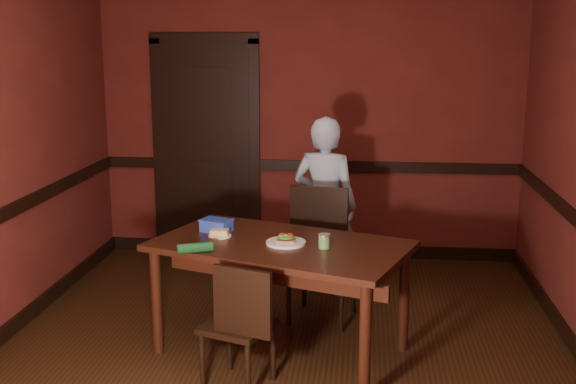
% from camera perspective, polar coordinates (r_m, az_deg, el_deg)
% --- Properties ---
extents(floor, '(4.00, 4.50, 0.01)m').
position_cam_1_polar(floor, '(5.09, -0.43, -12.48)').
color(floor, black).
rests_on(floor, ground).
extents(wall_back, '(4.00, 0.02, 2.70)m').
position_cam_1_polar(wall_back, '(6.91, 1.69, 5.80)').
color(wall_back, '#5A1F1B').
rests_on(wall_back, ground).
extents(wall_front, '(4.00, 0.02, 2.70)m').
position_cam_1_polar(wall_front, '(2.53, -6.33, -5.92)').
color(wall_front, '#5A1F1B').
rests_on(wall_front, ground).
extents(dado_back, '(4.00, 0.03, 0.10)m').
position_cam_1_polar(dado_back, '(6.96, 1.65, 2.10)').
color(dado_back, black).
rests_on(dado_back, ground).
extents(baseboard_back, '(4.00, 0.03, 0.12)m').
position_cam_1_polar(baseboard_back, '(7.15, 1.61, -4.53)').
color(baseboard_back, black).
rests_on(baseboard_back, ground).
extents(baseboard_left, '(0.03, 4.50, 0.12)m').
position_cam_1_polar(baseboard_left, '(5.63, -21.27, -10.19)').
color(baseboard_left, black).
rests_on(baseboard_left, ground).
extents(door, '(1.05, 0.07, 2.20)m').
position_cam_1_polar(door, '(7.05, -6.49, 3.74)').
color(door, black).
rests_on(door, ground).
extents(dining_table, '(1.88, 1.44, 0.78)m').
position_cam_1_polar(dining_table, '(4.95, -0.58, -8.35)').
color(dining_table, black).
rests_on(dining_table, floor).
extents(chair_far, '(0.55, 0.55, 0.99)m').
position_cam_1_polar(chair_far, '(5.47, 2.73, -5.12)').
color(chair_far, black).
rests_on(chair_far, floor).
extents(chair_near, '(0.49, 0.49, 0.82)m').
position_cam_1_polar(chair_near, '(4.49, -4.00, -10.32)').
color(chair_near, black).
rests_on(chair_near, floor).
extents(person, '(0.62, 0.48, 1.49)m').
position_cam_1_polar(person, '(5.99, 2.93, -1.10)').
color(person, '#A8CDE6').
rests_on(person, floor).
extents(sandwich_plate, '(0.26, 0.26, 0.07)m').
position_cam_1_polar(sandwich_plate, '(4.80, -0.17, -3.90)').
color(sandwich_plate, white).
rests_on(sandwich_plate, dining_table).
extents(sauce_jar, '(0.08, 0.08, 0.09)m').
position_cam_1_polar(sauce_jar, '(4.70, 2.89, -3.89)').
color(sauce_jar, '#5C994B').
rests_on(sauce_jar, dining_table).
extents(cheese_saucer, '(0.16, 0.16, 0.05)m').
position_cam_1_polar(cheese_saucer, '(4.99, -5.42, -3.30)').
color(cheese_saucer, white).
rests_on(cheese_saucer, dining_table).
extents(food_tub, '(0.25, 0.21, 0.09)m').
position_cam_1_polar(food_tub, '(5.10, -5.69, -2.65)').
color(food_tub, blue).
rests_on(food_tub, dining_table).
extents(wrapped_veg, '(0.23, 0.15, 0.06)m').
position_cam_1_polar(wrapped_veg, '(4.64, -7.38, -4.39)').
color(wrapped_veg, '#13431D').
rests_on(wrapped_veg, dining_table).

